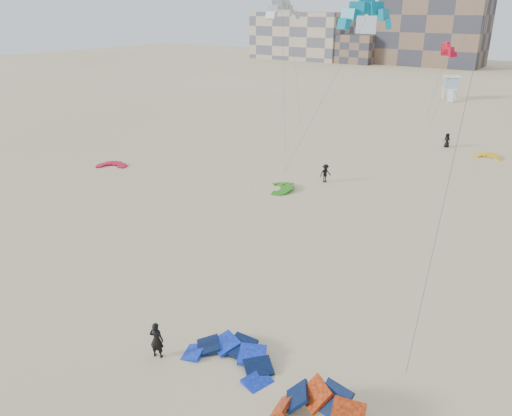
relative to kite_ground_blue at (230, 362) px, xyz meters
The scene contains 15 objects.
ground 2.57m from the kite_ground_blue, behind, with size 320.00×320.00×0.00m, color beige.
kite_ground_blue is the anchor object (origin of this frame).
kite_ground_red 33.89m from the kite_ground_blue, 149.27° to the left, with size 2.85×3.02×0.48m, color red, non-canonical shape.
kite_ground_green 24.14m from the kite_ground_blue, 116.79° to the left, with size 3.18×3.33×0.75m, color #247B13, non-canonical shape.
kite_ground_yellow 43.34m from the kite_ground_blue, 87.02° to the left, with size 2.84×2.93×0.77m, color #E7A80B, non-canonical shape.
kitesurfer_main 3.59m from the kite_ground_blue, 151.59° to the right, with size 0.68×0.45×1.87m, color black.
kitesurfer_c 27.04m from the kite_ground_blue, 108.44° to the left, with size 1.13×0.65×1.75m, color black.
kitesurfer_e 45.34m from the kite_ground_blue, 93.50° to the left, with size 0.82×0.53×1.68m, color black.
kite_fly_teal_a 29.93m from the kite_ground_blue, 102.36° to the left, with size 8.67×6.10×15.10m.
kite_fly_grey 43.08m from the kite_ground_blue, 119.24° to the left, with size 6.92×8.26×15.61m.
kite_fly_red 58.47m from the kite_ground_blue, 97.20° to the left, with size 4.96×4.94×10.34m.
lifeguard_tower_far 80.37m from the kite_ground_blue, 98.51° to the left, with size 3.65×6.02×4.09m.
condo_west_a 149.22m from the kite_ground_blue, 119.13° to the left, with size 30.00×15.00×14.00m, color tan.
condo_west_b 138.39m from the kite_ground_blue, 103.64° to the left, with size 28.00×14.00×18.00m, color brown.
condo_fill_left 138.62m from the kite_ground_blue, 112.29° to the left, with size 12.00×10.00×8.00m, color brown.
Camera 1 is at (14.46, -14.99, 15.42)m, focal length 35.00 mm.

